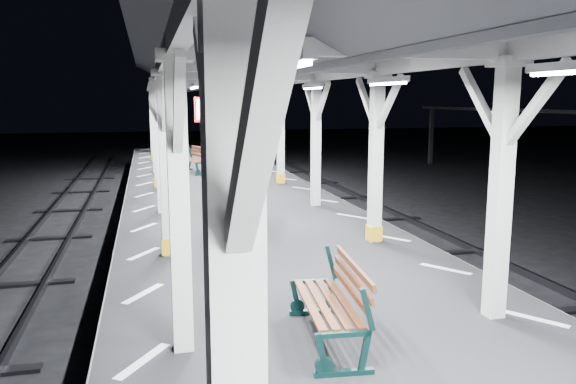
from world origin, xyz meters
name	(u,v)px	position (x,y,z in m)	size (l,w,h in m)	color
ground	(304,341)	(0.00, 0.00, 0.00)	(120.00, 120.00, 0.00)	black
platform	(304,311)	(0.00, 0.00, 0.50)	(6.00, 50.00, 1.00)	black
hazard_stripes_left	(143,294)	(-2.45, 0.00, 1.00)	(1.00, 48.00, 0.01)	silver
hazard_stripes_right	(445,269)	(2.45, 0.00, 1.00)	(1.00, 48.00, 0.01)	silver
track_right	(570,308)	(5.00, 0.00, 0.08)	(2.20, 60.00, 0.16)	#2D2D33
canopy	(306,47)	(0.00, -0.02, 4.56)	(5.40, 49.00, 4.65)	silver
bench_near	(336,300)	(-0.26, -2.22, 1.51)	(0.82, 1.81, 0.95)	#0C2A28
bench_mid	(243,205)	(-0.34, 3.70, 1.55)	(1.23, 2.02, 1.03)	#0C2A28
bench_far	(196,159)	(-0.50, 13.55, 1.53)	(1.22, 1.93, 0.99)	#0C2A28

